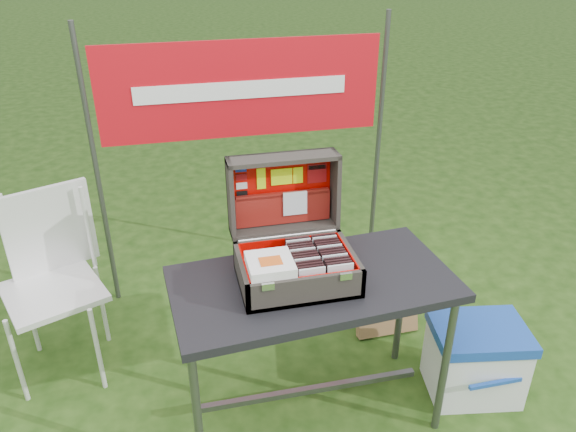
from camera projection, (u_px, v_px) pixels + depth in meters
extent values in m
plane|color=#1B3A0D|center=(285.00, 401.00, 2.82)|extent=(80.00, 80.00, 0.00)
cube|color=black|center=(313.00, 284.00, 2.44)|extent=(1.27, 0.71, 0.04)
cylinder|color=#59595B|center=(197.00, 412.00, 2.30)|extent=(0.04, 0.04, 0.73)
cylinder|color=#59595B|center=(444.00, 369.00, 2.52)|extent=(0.04, 0.04, 0.73)
cylinder|color=#59595B|center=(188.00, 335.00, 2.72)|extent=(0.04, 0.04, 0.73)
cylinder|color=#59595B|center=(401.00, 304.00, 2.94)|extent=(0.04, 0.04, 0.73)
cube|color=#59595B|center=(310.00, 390.00, 2.73)|extent=(1.07, 0.03, 0.03)
cube|color=#413B32|center=(297.00, 280.00, 2.41)|extent=(0.49, 0.35, 0.02)
cube|color=#413B32|center=(307.00, 292.00, 2.24)|extent=(0.49, 0.02, 0.13)
cube|color=#413B32|center=(288.00, 249.00, 2.53)|extent=(0.49, 0.02, 0.13)
cube|color=#413B32|center=(242.00, 276.00, 2.34)|extent=(0.02, 0.35, 0.13)
cube|color=#413B32|center=(350.00, 262.00, 2.43)|extent=(0.02, 0.35, 0.13)
cube|color=#C40D04|center=(297.00, 278.00, 2.40)|extent=(0.45, 0.31, 0.01)
cube|color=silver|center=(268.00, 287.00, 2.17)|extent=(0.05, 0.01, 0.03)
cube|color=silver|center=(346.00, 276.00, 2.24)|extent=(0.05, 0.01, 0.03)
cylinder|color=silver|center=(288.00, 236.00, 2.50)|extent=(0.44, 0.02, 0.02)
cube|color=#413B32|center=(281.00, 189.00, 2.54)|extent=(0.49, 0.04, 0.35)
cube|color=#413B32|center=(283.00, 158.00, 2.42)|extent=(0.49, 0.13, 0.03)
cube|color=#413B32|center=(284.00, 227.00, 2.56)|extent=(0.49, 0.13, 0.03)
cube|color=#413B32|center=(231.00, 199.00, 2.44)|extent=(0.02, 0.15, 0.36)
cube|color=#413B32|center=(335.00, 189.00, 2.53)|extent=(0.02, 0.15, 0.36)
cube|color=#C40D04|center=(282.00, 190.00, 2.53)|extent=(0.45, 0.02, 0.31)
cube|color=#C40D04|center=(306.00, 288.00, 2.25)|extent=(0.45, 0.01, 0.11)
cube|color=#C40D04|center=(289.00, 249.00, 2.51)|extent=(0.45, 0.01, 0.11)
cube|color=#C40D04|center=(245.00, 274.00, 2.33)|extent=(0.01, 0.31, 0.11)
cube|color=#C40D04|center=(347.00, 261.00, 2.42)|extent=(0.01, 0.31, 0.11)
cube|color=maroon|center=(283.00, 208.00, 2.54)|extent=(0.43, 0.04, 0.14)
cube|color=maroon|center=(283.00, 194.00, 2.51)|extent=(0.42, 0.02, 0.02)
cube|color=silver|center=(295.00, 203.00, 2.53)|extent=(0.11, 0.02, 0.11)
cube|color=#1933B2|center=(241.00, 169.00, 2.43)|extent=(0.05, 0.00, 0.03)
cube|color=#9B0E12|center=(241.00, 177.00, 2.45)|extent=(0.05, 0.00, 0.03)
cube|color=white|center=(242.00, 186.00, 2.47)|extent=(0.05, 0.00, 0.03)
cube|color=black|center=(242.00, 194.00, 2.48)|extent=(0.05, 0.00, 0.03)
cube|color=#C2E80E|center=(261.00, 179.00, 2.47)|extent=(0.04, 0.01, 0.10)
cube|color=#C2E80E|center=(282.00, 177.00, 2.49)|extent=(0.10, 0.01, 0.07)
cube|color=#C2E80E|center=(298.00, 175.00, 2.51)|extent=(0.04, 0.01, 0.07)
cube|color=#9B0E12|center=(317.00, 173.00, 2.52)|extent=(0.09, 0.01, 0.09)
cube|color=black|center=(317.00, 167.00, 2.51)|extent=(0.08, 0.00, 0.02)
cube|color=silver|center=(312.00, 281.00, 2.27)|extent=(0.11, 0.01, 0.13)
cube|color=black|center=(311.00, 279.00, 2.28)|extent=(0.11, 0.01, 0.13)
cube|color=black|center=(310.00, 276.00, 2.30)|extent=(0.11, 0.01, 0.13)
cube|color=black|center=(308.00, 274.00, 2.32)|extent=(0.11, 0.01, 0.13)
cube|color=silver|center=(307.00, 271.00, 2.33)|extent=(0.11, 0.01, 0.13)
cube|color=black|center=(306.00, 268.00, 2.35)|extent=(0.11, 0.01, 0.13)
cube|color=black|center=(305.00, 266.00, 2.37)|extent=(0.11, 0.01, 0.13)
cube|color=black|center=(304.00, 264.00, 2.38)|extent=(0.11, 0.01, 0.13)
cube|color=silver|center=(303.00, 261.00, 2.40)|extent=(0.11, 0.01, 0.13)
cube|color=black|center=(301.00, 259.00, 2.42)|extent=(0.11, 0.01, 0.13)
cube|color=black|center=(300.00, 256.00, 2.43)|extent=(0.11, 0.01, 0.13)
cube|color=black|center=(299.00, 254.00, 2.45)|extent=(0.11, 0.01, 0.13)
cube|color=silver|center=(298.00, 252.00, 2.47)|extent=(0.11, 0.01, 0.13)
cube|color=black|center=(297.00, 250.00, 2.48)|extent=(0.11, 0.01, 0.13)
cube|color=silver|center=(340.00, 278.00, 2.29)|extent=(0.11, 0.01, 0.13)
cube|color=black|center=(339.00, 275.00, 2.31)|extent=(0.11, 0.01, 0.13)
cube|color=black|center=(337.00, 272.00, 2.32)|extent=(0.11, 0.01, 0.13)
cube|color=black|center=(336.00, 270.00, 2.34)|extent=(0.11, 0.01, 0.13)
cube|color=silver|center=(334.00, 267.00, 2.36)|extent=(0.11, 0.01, 0.13)
cube|color=black|center=(333.00, 265.00, 2.37)|extent=(0.11, 0.01, 0.13)
cube|color=black|center=(332.00, 263.00, 2.39)|extent=(0.11, 0.01, 0.13)
cube|color=black|center=(330.00, 260.00, 2.41)|extent=(0.11, 0.01, 0.13)
cube|color=silver|center=(329.00, 258.00, 2.42)|extent=(0.11, 0.01, 0.13)
cube|color=black|center=(328.00, 256.00, 2.44)|extent=(0.11, 0.01, 0.13)
cube|color=black|center=(327.00, 253.00, 2.46)|extent=(0.11, 0.01, 0.13)
cube|color=black|center=(325.00, 251.00, 2.47)|extent=(0.11, 0.01, 0.13)
cube|color=silver|center=(324.00, 249.00, 2.49)|extent=(0.11, 0.01, 0.13)
cube|color=black|center=(323.00, 247.00, 2.51)|extent=(0.11, 0.01, 0.13)
cube|color=white|center=(270.00, 268.00, 2.27)|extent=(0.18, 0.18, 0.00)
cube|color=white|center=(270.00, 267.00, 2.27)|extent=(0.18, 0.18, 0.00)
cube|color=white|center=(270.00, 266.00, 2.26)|extent=(0.18, 0.18, 0.00)
cube|color=white|center=(270.00, 265.00, 2.26)|extent=(0.18, 0.18, 0.00)
cube|color=white|center=(270.00, 264.00, 2.26)|extent=(0.18, 0.18, 0.00)
cube|color=white|center=(270.00, 263.00, 2.26)|extent=(0.18, 0.18, 0.00)
cube|color=white|center=(270.00, 262.00, 2.26)|extent=(0.18, 0.18, 0.00)
cube|color=white|center=(270.00, 260.00, 2.25)|extent=(0.18, 0.18, 0.00)
cube|color=#D85919|center=(271.00, 261.00, 2.24)|extent=(0.09, 0.07, 0.00)
cube|color=white|center=(474.00, 364.00, 2.82)|extent=(0.48, 0.39, 0.34)
cube|color=#1947A7|center=(481.00, 332.00, 2.72)|extent=(0.50, 0.41, 0.05)
cube|color=#1947A7|center=(495.00, 383.00, 2.64)|extent=(0.27, 0.02, 0.02)
cube|color=silver|center=(53.00, 292.00, 2.80)|extent=(0.58, 0.58, 0.03)
cube|color=silver|center=(49.00, 230.00, 2.87)|extent=(0.42, 0.20, 0.46)
cylinder|color=silver|center=(17.00, 361.00, 2.72)|extent=(0.02, 0.02, 0.50)
cylinder|color=silver|center=(98.00, 350.00, 2.80)|extent=(0.02, 0.02, 0.50)
cylinder|color=silver|center=(30.00, 314.00, 3.04)|extent=(0.02, 0.02, 0.50)
cylinder|color=silver|center=(102.00, 305.00, 3.12)|extent=(0.02, 0.02, 0.50)
cylinder|color=silver|center=(10.00, 236.00, 2.84)|extent=(0.02, 0.02, 0.46)
cylinder|color=silver|center=(88.00, 227.00, 2.91)|extent=(0.02, 0.02, 0.46)
cube|color=#9A7248|center=(386.00, 302.00, 3.24)|extent=(0.37, 0.16, 0.38)
cylinder|color=#59595B|center=(97.00, 176.00, 3.20)|extent=(0.03, 0.03, 1.70)
cylinder|color=#59595B|center=(378.00, 151.00, 3.54)|extent=(0.03, 0.03, 1.70)
cube|color=#B80B15|center=(242.00, 89.00, 3.15)|extent=(1.60, 0.02, 0.55)
cube|color=white|center=(242.00, 90.00, 3.14)|extent=(1.20, 0.00, 0.10)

